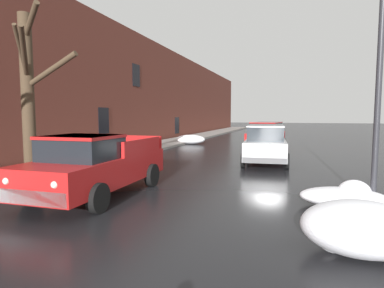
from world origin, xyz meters
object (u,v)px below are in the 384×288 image
(suv_silver_parked_kerbside_close, at_px, (266,143))
(suv_red_parked_kerbside_mid, at_px, (266,134))
(bare_tree_second_along_sidewalk, at_px, (29,92))
(street_lamp_post, at_px, (380,63))
(pickup_truck_red_approaching_near_lane, at_px, (96,165))

(suv_silver_parked_kerbside_close, relative_size, suv_red_parked_kerbside_mid, 1.01)
(bare_tree_second_along_sidewalk, distance_m, suv_red_parked_kerbside_mid, 15.27)
(street_lamp_post, bearing_deg, suv_red_parked_kerbside_mid, 105.56)
(bare_tree_second_along_sidewalk, height_order, suv_red_parked_kerbside_mid, bare_tree_second_along_sidewalk)
(bare_tree_second_along_sidewalk, xyz_separation_m, pickup_truck_red_approaching_near_lane, (2.97, -0.75, -2.15))
(suv_red_parked_kerbside_mid, bearing_deg, street_lamp_post, -74.44)
(street_lamp_post, bearing_deg, bare_tree_second_along_sidewalk, -178.09)
(suv_red_parked_kerbside_mid, height_order, street_lamp_post, street_lamp_post)
(suv_red_parked_kerbside_mid, xyz_separation_m, street_lamp_post, (3.71, -13.34, 2.53))
(suv_red_parked_kerbside_mid, bearing_deg, bare_tree_second_along_sidewalk, -115.33)
(suv_red_parked_kerbside_mid, bearing_deg, suv_silver_parked_kerbside_close, -85.58)
(pickup_truck_red_approaching_near_lane, relative_size, suv_silver_parked_kerbside_close, 1.04)
(suv_silver_parked_kerbside_close, distance_m, suv_red_parked_kerbside_mid, 6.65)
(bare_tree_second_along_sidewalk, relative_size, suv_red_parked_kerbside_mid, 1.17)
(suv_silver_parked_kerbside_close, bearing_deg, bare_tree_second_along_sidewalk, -134.76)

